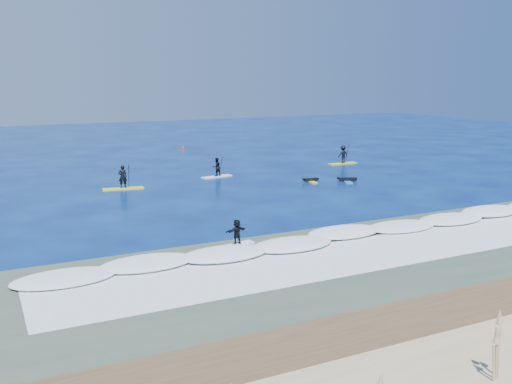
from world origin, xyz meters
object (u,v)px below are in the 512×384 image
sup_paddler_right (343,156)px  wave_surfer (237,234)px  marker_buoy (183,148)px  prone_paddler_far (347,180)px  sup_paddler_left (123,181)px  prone_paddler_near (310,180)px  sup_paddler_center (217,169)px

sup_paddler_right → wave_surfer: (-22.76, -22.70, -0.06)m
wave_surfer → marker_buoy: (11.10, 40.77, -0.56)m
prone_paddler_far → sup_paddler_left: bearing=96.7°
sup_paddler_right → prone_paddler_near: 11.44m
sup_paddler_right → prone_paddler_far: 10.52m
prone_paddler_near → marker_buoy: (-3.00, 25.50, 0.14)m
sup_paddler_center → wave_surfer: bearing=-119.2°
wave_surfer → marker_buoy: size_ratio=3.32×
sup_paddler_left → marker_buoy: sup_paddler_left is taller
sup_paddler_right → prone_paddler_near: bearing=-140.4°
prone_paddler_far → sup_paddler_center: bearing=75.2°
sup_paddler_left → sup_paddler_right: sup_paddler_left is taller
sup_paddler_right → wave_surfer: size_ratio=1.55×
sup_paddler_center → prone_paddler_far: bearing=-47.0°
prone_paddler_far → wave_surfer: (-17.07, -13.89, 0.68)m
prone_paddler_near → wave_surfer: wave_surfer is taller
sup_paddler_center → prone_paddler_near: bearing=-51.6°
sup_paddler_left → prone_paddler_near: bearing=-6.2°
sup_paddler_left → sup_paddler_right: bearing=16.0°
prone_paddler_far → marker_buoy: 27.53m
sup_paddler_center → sup_paddler_right: bearing=-3.8°
prone_paddler_near → marker_buoy: marker_buoy is taller
sup_paddler_center → prone_paddler_far: (9.50, -7.28, -0.62)m
sup_paddler_left → prone_paddler_far: size_ratio=1.48×
sup_paddler_left → sup_paddler_right: 24.62m
prone_paddler_near → prone_paddler_far: bearing=-110.1°
prone_paddler_near → sup_paddler_right: bearing=-44.5°
sup_paddler_left → prone_paddler_far: sup_paddler_left is taller
sup_paddler_center → sup_paddler_right: sup_paddler_right is taller
sup_paddler_right → marker_buoy: 21.52m
sup_paddler_left → prone_paddler_near: sup_paddler_left is taller
sup_paddler_right → sup_paddler_left: bearing=-172.9°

